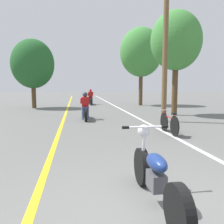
# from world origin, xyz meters

# --- Properties ---
(ground_plane) EXTENTS (120.00, 120.00, 0.00)m
(ground_plane) POSITION_xyz_m (0.00, 0.00, 0.00)
(ground_plane) COLOR #60605E
(lane_stripe_center) EXTENTS (0.14, 48.00, 0.01)m
(lane_stripe_center) POSITION_xyz_m (-1.70, 12.32, 0.00)
(lane_stripe_center) COLOR yellow
(lane_stripe_center) RESTS_ON ground
(lane_stripe_edge) EXTENTS (0.14, 48.00, 0.01)m
(lane_stripe_edge) POSITION_xyz_m (2.14, 12.32, 0.00)
(lane_stripe_edge) COLOR white
(lane_stripe_edge) RESTS_ON ground
(utility_pole) EXTENTS (1.10, 0.24, 7.19)m
(utility_pole) POSITION_xyz_m (3.03, 7.87, 3.69)
(utility_pole) COLOR brown
(utility_pole) RESTS_ON ground
(roadside_tree_right_near) EXTENTS (2.87, 2.58, 5.85)m
(roadside_tree_right_near) POSITION_xyz_m (4.51, 10.10, 4.16)
(roadside_tree_right_near) COLOR #513A23
(roadside_tree_right_near) RESTS_ON ground
(roadside_tree_right_far) EXTENTS (3.57, 3.22, 6.54)m
(roadside_tree_right_far) POSITION_xyz_m (4.41, 16.95, 4.47)
(roadside_tree_right_far) COLOR #513A23
(roadside_tree_right_far) RESTS_ON ground
(roadside_tree_left) EXTENTS (3.14, 2.83, 5.10)m
(roadside_tree_left) POSITION_xyz_m (-4.19, 15.73, 3.28)
(roadside_tree_left) COLOR #513A23
(roadside_tree_left) RESTS_ON ground
(motorcycle_foreground) EXTENTS (0.76, 2.12, 1.06)m
(motorcycle_foreground) POSITION_xyz_m (0.03, 0.37, 0.43)
(motorcycle_foreground) COLOR black
(motorcycle_foreground) RESTS_ON ground
(motorcycle_rider_lead) EXTENTS (0.50, 2.10, 1.38)m
(motorcycle_rider_lead) POSITION_xyz_m (-0.62, 9.14, 0.53)
(motorcycle_rider_lead) COLOR black
(motorcycle_rider_lead) RESTS_ON ground
(motorcycle_rider_far) EXTENTS (0.50, 2.12, 1.38)m
(motorcycle_rider_far) POSITION_xyz_m (0.22, 18.36, 0.52)
(motorcycle_rider_far) COLOR black
(motorcycle_rider_far) RESTS_ON ground
(bicycle_parked) EXTENTS (0.44, 1.65, 0.81)m
(bicycle_parked) POSITION_xyz_m (2.18, 5.12, 0.37)
(bicycle_parked) COLOR black
(bicycle_parked) RESTS_ON ground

